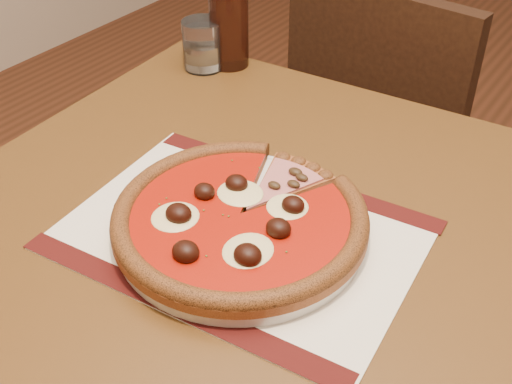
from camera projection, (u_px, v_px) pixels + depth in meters
table at (248, 276)px, 0.88m from camera, size 0.84×0.84×0.75m
chair_far at (388, 137)px, 1.46m from camera, size 0.44×0.44×0.86m
placemat at (240, 235)px, 0.79m from camera, size 0.44×0.33×0.00m
plate at (240, 228)px, 0.78m from camera, size 0.30×0.30×0.02m
pizza at (240, 216)px, 0.77m from camera, size 0.31×0.31×0.04m
ham_slice at (282, 188)px, 0.82m from camera, size 0.10×0.14×0.02m
water_glass at (203, 45)px, 1.13m from camera, size 0.08×0.08×0.09m
bottle at (229, 17)px, 1.11m from camera, size 0.07×0.07×0.23m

